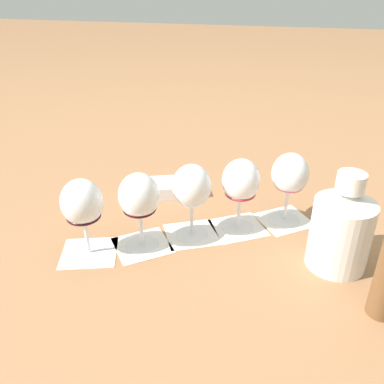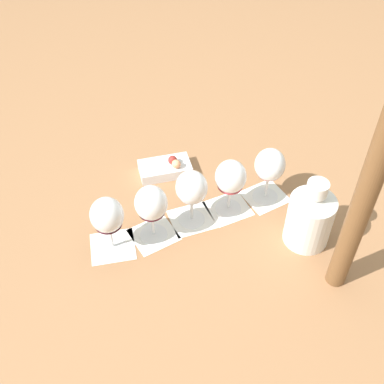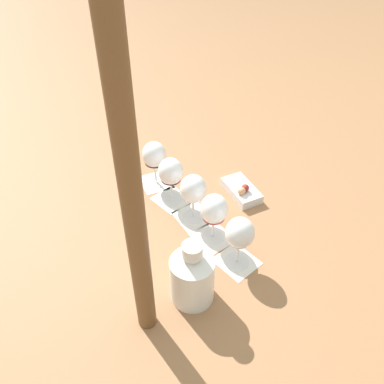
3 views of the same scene
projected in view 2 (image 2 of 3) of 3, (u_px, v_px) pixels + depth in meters
The scene contains 14 objects.
ground_plane at pixel (191, 221), 1.28m from camera, with size 8.00×8.00×0.00m, color #936642.
tasting_card_0 at pixel (265, 196), 1.34m from camera, with size 0.15×0.15×0.00m.
tasting_card_1 at pixel (228, 208), 1.31m from camera, with size 0.15×0.15×0.00m.
tasting_card_2 at pixel (191, 219), 1.28m from camera, with size 0.14×0.14×0.00m.
tasting_card_3 at pixel (154, 235), 1.25m from camera, with size 0.15×0.15×0.00m.
tasting_card_4 at pixel (113, 246), 1.22m from camera, with size 0.14×0.13×0.00m.
wine_glass_0 at pixel (270, 167), 1.26m from camera, with size 0.08×0.08×0.16m.
wine_glass_1 at pixel (231, 179), 1.23m from camera, with size 0.08×0.08×0.16m.
wine_glass_2 at pixel (191, 190), 1.20m from camera, with size 0.08×0.08×0.16m.
wine_glass_3 at pixel (151, 205), 1.17m from camera, with size 0.08×0.08×0.16m.
wine_glass_4 at pixel (107, 217), 1.14m from camera, with size 0.08×0.08×0.16m.
ceramic_vase at pixel (310, 216), 1.18m from camera, with size 0.11×0.11×0.20m.
snack_dish at pixel (166, 168), 1.40m from camera, with size 0.17×0.13×0.06m.
umbrella_pole at pixel (383, 147), 0.86m from camera, with size 0.05×0.05×0.82m.
Camera 2 is at (-0.10, 0.84, 0.96)m, focal length 45.00 mm.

